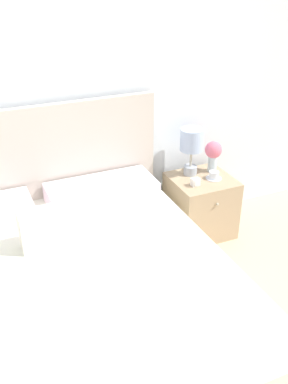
# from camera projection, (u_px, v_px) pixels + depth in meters

# --- Properties ---
(ground_plane) EXTENTS (12.00, 12.00, 0.00)m
(ground_plane) POSITION_uv_depth(u_px,v_px,m) (41.00, 251.00, 3.62)
(ground_plane) COLOR #CCB28E
(wall_back) EXTENTS (8.00, 0.06, 2.60)m
(wall_back) POSITION_uv_depth(u_px,v_px,m) (18.00, 90.00, 3.06)
(wall_back) COLOR white
(wall_back) RESTS_ON ground_plane
(bed) EXTENTS (1.93, 2.08, 1.20)m
(bed) POSITION_uv_depth(u_px,v_px,m) (70.00, 298.00, 2.72)
(bed) COLOR beige
(bed) RESTS_ON ground_plane
(nightstand) EXTENTS (0.49, 0.49, 0.51)m
(nightstand) POSITION_uv_depth(u_px,v_px,m) (200.00, 205.00, 3.76)
(nightstand) COLOR tan
(nightstand) RESTS_ON ground_plane
(table_lamp) EXTENTS (0.19, 0.19, 0.39)m
(table_lamp) POSITION_uv_depth(u_px,v_px,m) (192.00, 144.00, 3.59)
(table_lamp) COLOR #A8B2BC
(table_lamp) RESTS_ON nightstand
(flower_vase) EXTENTS (0.14, 0.14, 0.26)m
(flower_vase) POSITION_uv_depth(u_px,v_px,m) (213.00, 153.00, 3.69)
(flower_vase) COLOR silver
(flower_vase) RESTS_ON nightstand
(teacup) EXTENTS (0.13, 0.13, 0.06)m
(teacup) POSITION_uv_depth(u_px,v_px,m) (214.00, 175.00, 3.63)
(teacup) COLOR white
(teacup) RESTS_ON nightstand
(alarm_clock) EXTENTS (0.07, 0.06, 0.06)m
(alarm_clock) POSITION_uv_depth(u_px,v_px,m) (196.00, 182.00, 3.52)
(alarm_clock) COLOR white
(alarm_clock) RESTS_ON nightstand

